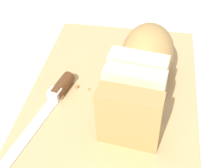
{
  "coord_description": "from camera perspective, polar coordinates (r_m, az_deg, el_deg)",
  "views": [
    {
      "loc": [
        0.4,
        0.07,
        0.41
      ],
      "look_at": [
        0.0,
        0.0,
        0.05
      ],
      "focal_mm": 51.47,
      "sensor_mm": 36.0,
      "label": 1
    }
  ],
  "objects": [
    {
      "name": "cutting_board",
      "position": [
        0.57,
        0.0,
        -3.11
      ],
      "size": [
        0.46,
        0.31,
        0.02
      ],
      "primitive_type": "cube",
      "rotation": [
        0.0,
        0.0,
        0.03
      ],
      "color": "tan",
      "rests_on": "ground_plane"
    },
    {
      "name": "crumb_near_knife",
      "position": [
        0.58,
        -4.13,
        -0.92
      ],
      "size": [
        0.0,
        0.0,
        0.0
      ],
      "primitive_type": "sphere",
      "color": "#A8753D",
      "rests_on": "cutting_board"
    },
    {
      "name": "bread_loaf",
      "position": [
        0.54,
        5.37,
        2.3
      ],
      "size": [
        0.25,
        0.11,
        0.1
      ],
      "rotation": [
        0.0,
        0.0,
        -0.08
      ],
      "color": "tan",
      "rests_on": "cutting_board"
    },
    {
      "name": "bread_knife",
      "position": [
        0.56,
        -10.44,
        -2.48
      ],
      "size": [
        0.26,
        0.07,
        0.02
      ],
      "rotation": [
        0.0,
        0.0,
        -0.2
      ],
      "color": "silver",
      "rests_on": "cutting_board"
    },
    {
      "name": "ground_plane",
      "position": [
        0.58,
        0.0,
        -3.91
      ],
      "size": [
        3.0,
        3.0,
        0.0
      ],
      "primitive_type": "plane",
      "color": "beige"
    },
    {
      "name": "crumb_near_loaf",
      "position": [
        0.58,
        -6.28,
        -0.48
      ],
      "size": [
        0.01,
        0.01,
        0.01
      ],
      "primitive_type": "sphere",
      "color": "#A8753D",
      "rests_on": "cutting_board"
    }
  ]
}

